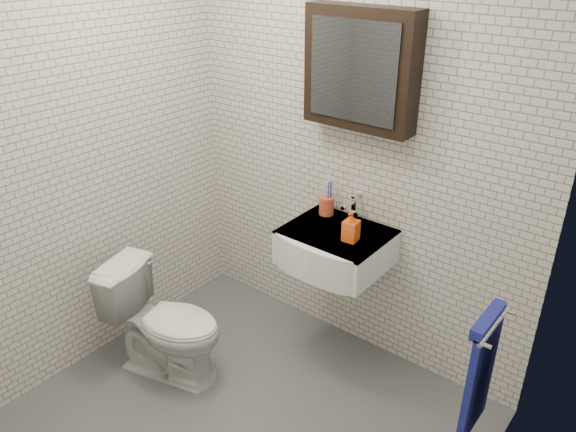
% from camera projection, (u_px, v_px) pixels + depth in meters
% --- Properties ---
extents(ground, '(2.20, 2.00, 0.01)m').
position_uv_depth(ground, '(240.00, 425.00, 2.93)').
color(ground, '#53555B').
rests_on(ground, ground).
extents(room_shell, '(2.22, 2.02, 2.51)m').
position_uv_depth(room_shell, '(225.00, 164.00, 2.27)').
color(room_shell, silver).
rests_on(room_shell, ground).
extents(washbasin, '(0.55, 0.50, 0.20)m').
position_uv_depth(washbasin, '(332.00, 249.00, 3.08)').
color(washbasin, white).
rests_on(washbasin, room_shell).
extents(faucet, '(0.06, 0.20, 0.15)m').
position_uv_depth(faucet, '(353.00, 210.00, 3.14)').
color(faucet, silver).
rests_on(faucet, washbasin).
extents(mirror_cabinet, '(0.60, 0.15, 0.60)m').
position_uv_depth(mirror_cabinet, '(361.00, 69.00, 2.79)').
color(mirror_cabinet, black).
rests_on(mirror_cabinet, room_shell).
extents(towel_rail, '(0.09, 0.30, 0.58)m').
position_uv_depth(towel_rail, '(481.00, 369.00, 2.27)').
color(towel_rail, silver).
rests_on(towel_rail, room_shell).
extents(toothbrush_cup, '(0.09, 0.09, 0.23)m').
position_uv_depth(toothbrush_cup, '(327.00, 205.00, 3.22)').
color(toothbrush_cup, '#BD4B2F').
rests_on(toothbrush_cup, washbasin).
extents(soap_bottle, '(0.08, 0.09, 0.17)m').
position_uv_depth(soap_bottle, '(351.00, 226.00, 2.93)').
color(soap_bottle, '#FB581A').
rests_on(soap_bottle, washbasin).
extents(toilet, '(0.74, 0.54, 0.68)m').
position_uv_depth(toilet, '(166.00, 323.00, 3.16)').
color(toilet, white).
rests_on(toilet, ground).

